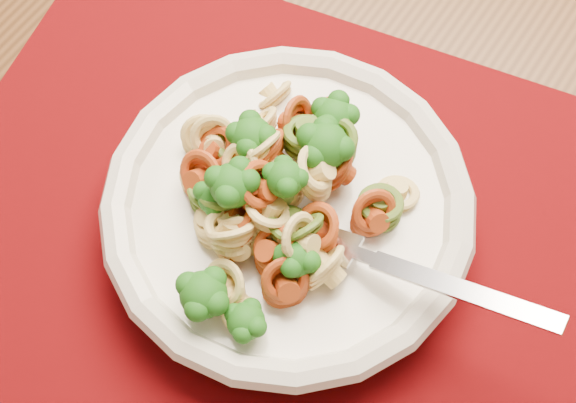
# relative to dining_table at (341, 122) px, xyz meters

# --- Properties ---
(dining_table) EXTENTS (1.76, 1.41, 0.75)m
(dining_table) POSITION_rel_dining_table_xyz_m (0.00, 0.00, 0.00)
(dining_table) COLOR #593419
(dining_table) RESTS_ON ground
(placemat) EXTENTS (0.48, 0.39, 0.00)m
(placemat) POSITION_rel_dining_table_xyz_m (-0.02, -0.14, 0.09)
(placemat) COLOR #600407
(placemat) RESTS_ON dining_table
(pasta_bowl) EXTENTS (0.23, 0.23, 0.04)m
(pasta_bowl) POSITION_rel_dining_table_xyz_m (-0.01, -0.14, 0.12)
(pasta_bowl) COLOR silver
(pasta_bowl) RESTS_ON placemat
(pasta_broccoli_heap) EXTENTS (0.20, 0.20, 0.06)m
(pasta_broccoli_heap) POSITION_rel_dining_table_xyz_m (-0.01, -0.14, 0.14)
(pasta_broccoli_heap) COLOR #E3C370
(pasta_broccoli_heap) RESTS_ON pasta_bowl
(fork) EXTENTS (0.18, 0.07, 0.08)m
(fork) POSITION_rel_dining_table_xyz_m (0.03, -0.17, 0.14)
(fork) COLOR silver
(fork) RESTS_ON pasta_bowl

